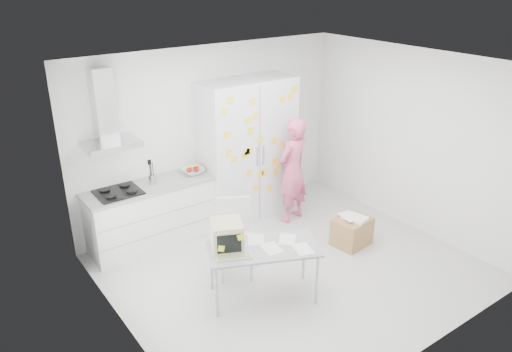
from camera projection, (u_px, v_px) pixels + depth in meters
floor at (292, 269)px, 6.68m from camera, size 4.50×4.00×0.02m
walls at (260, 159)px, 6.69m from camera, size 4.52×4.01×2.70m
ceiling at (298, 66)px, 5.62m from camera, size 4.50×4.00×0.02m
counter_run at (152, 214)px, 7.12m from camera, size 1.84×0.63×1.28m
range_hood at (106, 116)px, 6.39m from camera, size 0.70×0.48×1.01m
tall_cabinet at (247, 150)px, 7.74m from camera, size 1.50×0.68×2.20m
person at (292, 170)px, 7.65m from camera, size 0.69×0.54×1.67m
desk at (240, 242)px, 5.80m from camera, size 1.45×1.12×1.03m
chair at (234, 232)px, 6.41m from camera, size 0.62×0.62×1.02m
cardboard_box at (352, 231)px, 7.18m from camera, size 0.56×0.47×0.45m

